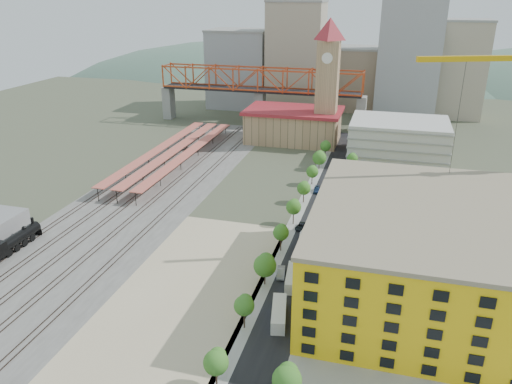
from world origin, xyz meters
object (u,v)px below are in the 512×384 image
(site_trailer_a, at_px, (279,314))
(site_trailer_d, at_px, (311,230))
(construction_building, at_px, (428,253))
(locomotive, at_px, (9,245))
(site_trailer_b, at_px, (293,278))
(site_trailer_c, at_px, (304,248))
(clock_tower, at_px, (328,71))

(site_trailer_a, height_order, site_trailer_d, site_trailer_a)
(construction_building, height_order, locomotive, construction_building)
(construction_building, relative_size, site_trailer_b, 5.30)
(site_trailer_a, relative_size, site_trailer_c, 0.93)
(locomotive, relative_size, site_trailer_d, 2.38)
(site_trailer_a, distance_m, site_trailer_b, 12.90)
(site_trailer_b, bearing_deg, construction_building, 0.49)
(site_trailer_d, bearing_deg, site_trailer_a, -81.43)
(locomotive, distance_m, site_trailer_c, 68.45)
(clock_tower, relative_size, construction_building, 1.03)
(clock_tower, height_order, construction_building, clock_tower)
(construction_building, xyz_separation_m, site_trailer_a, (-26.00, -16.01, -8.08))
(locomotive, xyz_separation_m, site_trailer_a, (66.00, -8.08, -0.81))
(site_trailer_b, bearing_deg, clock_tower, 88.11)
(construction_building, xyz_separation_m, locomotive, (-92.00, -7.93, -7.28))
(clock_tower, distance_m, site_trailer_b, 106.98)
(site_trailer_c, bearing_deg, site_trailer_d, 83.94)
(construction_building, relative_size, site_trailer_a, 5.22)
(locomotive, distance_m, site_trailer_d, 71.68)
(site_trailer_a, distance_m, site_trailer_d, 36.04)
(site_trailer_c, bearing_deg, locomotive, -170.69)
(clock_tower, xyz_separation_m, locomotive, (-58.00, -107.93, -26.56))
(site_trailer_b, bearing_deg, site_trailer_a, -96.32)
(clock_tower, xyz_separation_m, construction_building, (34.00, -99.99, -19.29))
(clock_tower, height_order, site_trailer_a, clock_tower)
(construction_building, bearing_deg, clock_tower, 108.78)
(clock_tower, bearing_deg, site_trailer_a, -86.05)
(site_trailer_a, bearing_deg, clock_tower, 83.51)
(locomotive, bearing_deg, site_trailer_c, 15.37)
(clock_tower, bearing_deg, locomotive, -118.25)
(site_trailer_b, bearing_deg, site_trailer_c, 83.68)
(construction_building, height_order, site_trailer_a, construction_building)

